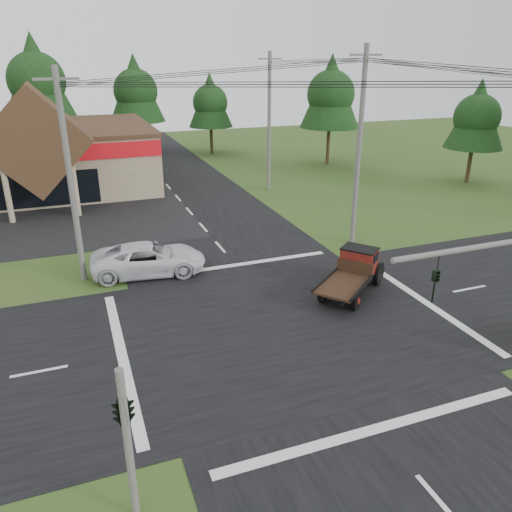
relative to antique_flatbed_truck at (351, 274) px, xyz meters
name	(u,v)px	position (x,y,z in m)	size (l,w,h in m)	color
ground	(286,324)	(-4.16, -1.71, -1.05)	(120.00, 120.00, 0.00)	#2D4F1C
road_ns	(286,324)	(-4.16, -1.71, -1.04)	(12.00, 120.00, 0.02)	black
road_ew	(286,324)	(-4.16, -1.71, -1.04)	(120.00, 12.00, 0.02)	black
traffic_signal_corner	(122,397)	(-11.66, -9.03, 2.47)	(0.53, 2.48, 4.40)	#595651
utility_pole_nw	(70,178)	(-12.16, 6.29, 4.34)	(2.00, 0.30, 10.50)	#595651
utility_pole_ne	(359,147)	(3.84, 6.29, 4.84)	(2.00, 0.30, 11.50)	#595651
utility_pole_n	(269,122)	(3.84, 20.29, 4.69)	(2.00, 0.30, 11.20)	#595651
tree_row_c	(36,78)	(-14.16, 39.29, 7.67)	(7.28, 7.28, 13.13)	#332316
tree_row_d	(135,89)	(-4.16, 40.29, 6.33)	(6.16, 6.16, 11.11)	#332316
tree_row_e	(210,101)	(3.84, 38.29, 4.98)	(5.04, 5.04, 9.09)	#332316
tree_side_ne	(331,92)	(13.84, 28.29, 6.33)	(6.16, 6.16, 11.11)	#332316
tree_side_e_near	(477,115)	(21.84, 16.29, 4.98)	(5.04, 5.04, 9.09)	#332316
antique_flatbed_truck	(351,274)	(0.00, 0.00, 0.00)	(1.92, 5.03, 2.10)	#5B0D0F
white_pickup	(149,259)	(-8.81, 5.92, -0.22)	(2.75, 5.97, 1.66)	silver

